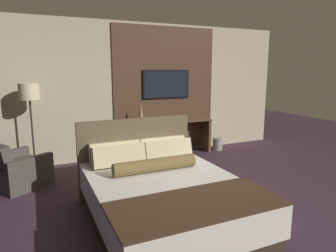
# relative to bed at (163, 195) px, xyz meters

# --- Properties ---
(ground_plane) EXTENTS (16.00, 16.00, 0.00)m
(ground_plane) POSITION_rel_bed_xyz_m (0.60, 0.34, -0.34)
(ground_plane) COLOR #3D2838
(wall_back_tv_panel) EXTENTS (7.20, 0.09, 2.80)m
(wall_back_tv_panel) POSITION_rel_bed_xyz_m (0.70, 2.94, 1.06)
(wall_back_tv_panel) COLOR #BCAD8E
(wall_back_tv_panel) RESTS_ON ground_plane
(bed) EXTENTS (1.69, 2.24, 1.14)m
(bed) POSITION_rel_bed_xyz_m (0.00, 0.00, 0.00)
(bed) COLOR #33281E
(bed) RESTS_ON ground_plane
(desk) EXTENTS (1.84, 0.46, 0.76)m
(desk) POSITION_rel_bed_xyz_m (1.33, 2.68, 0.18)
(desk) COLOR brown
(desk) RESTS_ON ground_plane
(tv) EXTENTS (1.09, 0.04, 0.61)m
(tv) POSITION_rel_bed_xyz_m (1.33, 2.86, 1.19)
(tv) COLOR black
(desk_chair) EXTENTS (0.54, 0.54, 0.88)m
(desk_chair) POSITION_rel_bed_xyz_m (1.02, 2.14, 0.18)
(desk_chair) COLOR #28231E
(desk_chair) RESTS_ON ground_plane
(armchair_by_window) EXTENTS (1.03, 1.05, 0.75)m
(armchair_by_window) POSITION_rel_bed_xyz_m (-1.65, 2.01, -0.09)
(armchair_by_window) COLOR #47423D
(armchair_by_window) RESTS_ON ground_plane
(floor_lamp) EXTENTS (0.34, 0.34, 1.61)m
(floor_lamp) POSITION_rel_bed_xyz_m (-1.39, 2.53, 1.00)
(floor_lamp) COLOR #282623
(floor_lamp) RESTS_ON ground_plane
(vase_tall) EXTENTS (0.14, 0.14, 0.43)m
(vase_tall) POSITION_rel_bed_xyz_m (0.64, 2.58, 0.64)
(vase_tall) COLOR #846647
(vase_tall) RESTS_ON desk
(waste_bin) EXTENTS (0.22, 0.22, 0.28)m
(waste_bin) POSITION_rel_bed_xyz_m (2.51, 2.55, -0.20)
(waste_bin) COLOR gray
(waste_bin) RESTS_ON ground_plane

